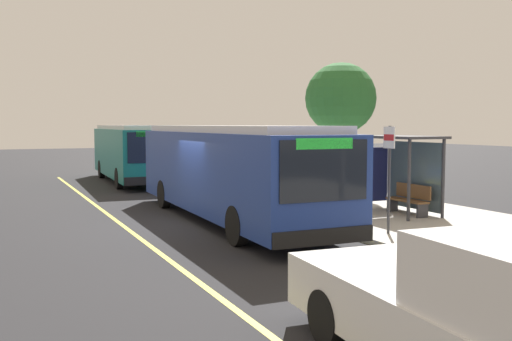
{
  "coord_description": "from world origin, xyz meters",
  "views": [
    {
      "loc": [
        16.36,
        -5.72,
        2.97
      ],
      "look_at": [
        1.14,
        1.32,
        1.65
      ],
      "focal_mm": 40.61,
      "sensor_mm": 36.0,
      "label": 1
    }
  ],
  "objects_px": {
    "transit_bus_second": "(132,151)",
    "route_sign_post": "(389,164)",
    "pedestrian_commuter": "(324,180)",
    "transit_bus_main": "(229,169)",
    "waiting_bench": "(409,199)",
    "pickup_truck": "(481,317)"
  },
  "relations": [
    {
      "from": "route_sign_post",
      "to": "transit_bus_second",
      "type": "bearing_deg",
      "value": -171.56
    },
    {
      "from": "transit_bus_main",
      "to": "waiting_bench",
      "type": "xyz_separation_m",
      "value": [
        2.1,
        5.27,
        -0.98
      ]
    },
    {
      "from": "transit_bus_main",
      "to": "pedestrian_commuter",
      "type": "xyz_separation_m",
      "value": [
        -0.28,
        3.6,
        -0.5
      ]
    },
    {
      "from": "transit_bus_main",
      "to": "pickup_truck",
      "type": "bearing_deg",
      "value": -8.9
    },
    {
      "from": "transit_bus_second",
      "to": "route_sign_post",
      "type": "bearing_deg",
      "value": 8.44
    },
    {
      "from": "transit_bus_second",
      "to": "route_sign_post",
      "type": "relative_size",
      "value": 3.67
    },
    {
      "from": "transit_bus_main",
      "to": "transit_bus_second",
      "type": "xyz_separation_m",
      "value": [
        -13.37,
        -0.0,
        -0.0
      ]
    },
    {
      "from": "pickup_truck",
      "to": "pedestrian_commuter",
      "type": "distance_m",
      "value": 13.36
    },
    {
      "from": "transit_bus_main",
      "to": "route_sign_post",
      "type": "bearing_deg",
      "value": 30.65
    },
    {
      "from": "transit_bus_second",
      "to": "waiting_bench",
      "type": "distance_m",
      "value": 16.37
    },
    {
      "from": "route_sign_post",
      "to": "pedestrian_commuter",
      "type": "xyz_separation_m",
      "value": [
        -4.73,
        0.96,
        -0.84
      ]
    },
    {
      "from": "pickup_truck",
      "to": "transit_bus_second",
      "type": "bearing_deg",
      "value": 175.79
    },
    {
      "from": "transit_bus_main",
      "to": "transit_bus_second",
      "type": "distance_m",
      "value": 13.37
    },
    {
      "from": "pickup_truck",
      "to": "pedestrian_commuter",
      "type": "height_order",
      "value": "pickup_truck"
    },
    {
      "from": "transit_bus_second",
      "to": "pedestrian_commuter",
      "type": "bearing_deg",
      "value": 15.4
    },
    {
      "from": "pickup_truck",
      "to": "waiting_bench",
      "type": "xyz_separation_m",
      "value": [
        -9.82,
        7.13,
        -0.22
      ]
    },
    {
      "from": "pickup_truck",
      "to": "route_sign_post",
      "type": "distance_m",
      "value": 8.78
    },
    {
      "from": "pedestrian_commuter",
      "to": "transit_bus_second",
      "type": "bearing_deg",
      "value": -164.6
    },
    {
      "from": "transit_bus_main",
      "to": "transit_bus_second",
      "type": "relative_size",
      "value": 1.14
    },
    {
      "from": "pedestrian_commuter",
      "to": "route_sign_post",
      "type": "bearing_deg",
      "value": -11.49
    },
    {
      "from": "waiting_bench",
      "to": "route_sign_post",
      "type": "relative_size",
      "value": 0.57
    },
    {
      "from": "waiting_bench",
      "to": "transit_bus_main",
      "type": "bearing_deg",
      "value": -111.73
    }
  ]
}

